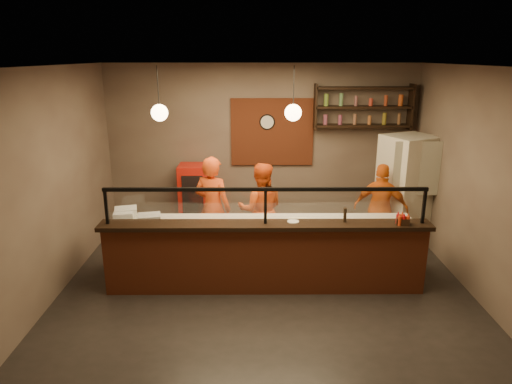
{
  "coord_description": "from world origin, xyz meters",
  "views": [
    {
      "loc": [
        -0.17,
        -6.33,
        3.34
      ],
      "look_at": [
        -0.13,
        0.3,
        1.34
      ],
      "focal_mm": 32.0,
      "sensor_mm": 36.0,
      "label": 1
    }
  ],
  "objects_px": {
    "cook_left": "(213,208)",
    "cook_right": "(381,208)",
    "pepper_mill": "(345,215)",
    "wall_clock": "(267,122)",
    "pizza_dough": "(299,223)",
    "fridge": "(406,190)",
    "cook_mid": "(261,210)",
    "red_cooler": "(195,198)",
    "condiment_caddy": "(403,221)"
  },
  "relations": [
    {
      "from": "red_cooler",
      "to": "wall_clock",
      "type": "bearing_deg",
      "value": 12.59
    },
    {
      "from": "fridge",
      "to": "wall_clock",
      "type": "bearing_deg",
      "value": 135.15
    },
    {
      "from": "cook_right",
      "to": "condiment_caddy",
      "type": "relative_size",
      "value": 9.07
    },
    {
      "from": "wall_clock",
      "to": "cook_mid",
      "type": "relative_size",
      "value": 0.18
    },
    {
      "from": "cook_mid",
      "to": "pizza_dough",
      "type": "height_order",
      "value": "cook_mid"
    },
    {
      "from": "cook_mid",
      "to": "cook_left",
      "type": "bearing_deg",
      "value": 7.55
    },
    {
      "from": "pizza_dough",
      "to": "fridge",
      "type": "bearing_deg",
      "value": 34.47
    },
    {
      "from": "cook_right",
      "to": "fridge",
      "type": "distance_m",
      "value": 0.7
    },
    {
      "from": "cook_left",
      "to": "pepper_mill",
      "type": "height_order",
      "value": "cook_left"
    },
    {
      "from": "cook_mid",
      "to": "fridge",
      "type": "xyz_separation_m",
      "value": [
        2.64,
        0.54,
        0.18
      ]
    },
    {
      "from": "wall_clock",
      "to": "red_cooler",
      "type": "height_order",
      "value": "wall_clock"
    },
    {
      "from": "wall_clock",
      "to": "red_cooler",
      "type": "bearing_deg",
      "value": -167.62
    },
    {
      "from": "cook_left",
      "to": "condiment_caddy",
      "type": "bearing_deg",
      "value": 177.87
    },
    {
      "from": "cook_left",
      "to": "fridge",
      "type": "xyz_separation_m",
      "value": [
        3.45,
        0.64,
        0.11
      ]
    },
    {
      "from": "fridge",
      "to": "cook_mid",
      "type": "bearing_deg",
      "value": 166.92
    },
    {
      "from": "pizza_dough",
      "to": "condiment_caddy",
      "type": "relative_size",
      "value": 3.05
    },
    {
      "from": "cook_left",
      "to": "fridge",
      "type": "height_order",
      "value": "fridge"
    },
    {
      "from": "wall_clock",
      "to": "cook_mid",
      "type": "height_order",
      "value": "wall_clock"
    },
    {
      "from": "cook_left",
      "to": "pepper_mill",
      "type": "relative_size",
      "value": 8.7
    },
    {
      "from": "cook_mid",
      "to": "red_cooler",
      "type": "bearing_deg",
      "value": -41.27
    },
    {
      "from": "wall_clock",
      "to": "condiment_caddy",
      "type": "relative_size",
      "value": 1.73
    },
    {
      "from": "cook_right",
      "to": "condiment_caddy",
      "type": "xyz_separation_m",
      "value": [
        -0.13,
        -1.52,
        0.32
      ]
    },
    {
      "from": "wall_clock",
      "to": "condiment_caddy",
      "type": "bearing_deg",
      "value": -57.09
    },
    {
      "from": "pizza_dough",
      "to": "pepper_mill",
      "type": "distance_m",
      "value": 0.76
    },
    {
      "from": "wall_clock",
      "to": "red_cooler",
      "type": "distance_m",
      "value": 2.04
    },
    {
      "from": "cook_mid",
      "to": "fridge",
      "type": "bearing_deg",
      "value": -167.44
    },
    {
      "from": "red_cooler",
      "to": "pizza_dough",
      "type": "height_order",
      "value": "red_cooler"
    },
    {
      "from": "cook_left",
      "to": "cook_mid",
      "type": "bearing_deg",
      "value": -151.04
    },
    {
      "from": "wall_clock",
      "to": "fridge",
      "type": "relative_size",
      "value": 0.15
    },
    {
      "from": "cook_left",
      "to": "fridge",
      "type": "relative_size",
      "value": 0.89
    },
    {
      "from": "wall_clock",
      "to": "cook_left",
      "type": "xyz_separation_m",
      "value": [
        -0.95,
        -1.55,
        -1.22
      ]
    },
    {
      "from": "cook_right",
      "to": "pepper_mill",
      "type": "height_order",
      "value": "cook_right"
    },
    {
      "from": "cook_left",
      "to": "condiment_caddy",
      "type": "xyz_separation_m",
      "value": [
        2.77,
        -1.26,
        0.23
      ]
    },
    {
      "from": "wall_clock",
      "to": "pizza_dough",
      "type": "distance_m",
      "value": 2.66
    },
    {
      "from": "cook_right",
      "to": "red_cooler",
      "type": "bearing_deg",
      "value": 2.44
    },
    {
      "from": "wall_clock",
      "to": "cook_right",
      "type": "height_order",
      "value": "wall_clock"
    },
    {
      "from": "fridge",
      "to": "red_cooler",
      "type": "relative_size",
      "value": 1.5
    },
    {
      "from": "pepper_mill",
      "to": "condiment_caddy",
      "type": "bearing_deg",
      "value": -7.32
    },
    {
      "from": "wall_clock",
      "to": "pepper_mill",
      "type": "bearing_deg",
      "value": -69.21
    },
    {
      "from": "fridge",
      "to": "pizza_dough",
      "type": "xyz_separation_m",
      "value": [
        -2.08,
        -1.43,
        -0.09
      ]
    },
    {
      "from": "condiment_caddy",
      "to": "cook_right",
      "type": "bearing_deg",
      "value": 85.19
    },
    {
      "from": "cook_right",
      "to": "pizza_dough",
      "type": "height_order",
      "value": "cook_right"
    },
    {
      "from": "cook_left",
      "to": "red_cooler",
      "type": "relative_size",
      "value": 1.33
    },
    {
      "from": "red_cooler",
      "to": "pepper_mill",
      "type": "relative_size",
      "value": 6.54
    },
    {
      "from": "cook_left",
      "to": "cook_right",
      "type": "xyz_separation_m",
      "value": [
        2.9,
        0.25,
        -0.1
      ]
    },
    {
      "from": "condiment_caddy",
      "to": "pepper_mill",
      "type": "relative_size",
      "value": 0.85
    },
    {
      "from": "pepper_mill",
      "to": "cook_left",
      "type": "bearing_deg",
      "value": 149.65
    },
    {
      "from": "pepper_mill",
      "to": "cook_right",
      "type": "bearing_deg",
      "value": 56.97
    },
    {
      "from": "wall_clock",
      "to": "pizza_dough",
      "type": "xyz_separation_m",
      "value": [
        0.42,
        -2.34,
        -1.19
      ]
    },
    {
      "from": "fridge",
      "to": "pizza_dough",
      "type": "relative_size",
      "value": 3.76
    }
  ]
}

